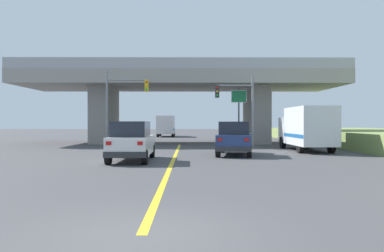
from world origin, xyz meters
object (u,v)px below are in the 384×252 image
object	(u,v)px
traffic_signal_nearside	(240,103)
semi_truck_distant	(166,126)
suv_lead	(132,141)
highway_sign	(239,104)
traffic_signal_farside	(120,99)
box_truck	(307,128)
suv_crossing	(235,138)

from	to	relation	value
traffic_signal_nearside	semi_truck_distant	size ratio (longest dim) A/B	0.85
suv_lead	highway_sign	size ratio (longest dim) A/B	0.97
suv_lead	semi_truck_distant	world-z (taller)	semi_truck_distant
traffic_signal_farside	highway_sign	world-z (taller)	traffic_signal_farside
box_truck	traffic_signal_farside	bearing A→B (deg)	161.34
traffic_signal_nearside	semi_truck_distant	distance (m)	24.89
traffic_signal_farside	highway_sign	size ratio (longest dim) A/B	1.23
suv_lead	highway_sign	xyz separation A→B (m)	(7.31, 14.28, 2.58)
suv_crossing	box_truck	world-z (taller)	box_truck
box_truck	suv_crossing	bearing A→B (deg)	-147.70
traffic_signal_farside	box_truck	bearing A→B (deg)	-18.66
traffic_signal_nearside	traffic_signal_farside	distance (m)	9.60
semi_truck_distant	box_truck	bearing A→B (deg)	-67.51
suv_crossing	traffic_signal_nearside	size ratio (longest dim) A/B	0.87
suv_lead	traffic_signal_farside	bearing A→B (deg)	102.78
suv_lead	semi_truck_distant	bearing A→B (deg)	90.49
suv_crossing	traffic_signal_farside	world-z (taller)	traffic_signal_farside
suv_lead	suv_crossing	size ratio (longest dim) A/B	0.99
box_truck	semi_truck_distant	distance (m)	29.71
suv_crossing	highway_sign	bearing A→B (deg)	90.10
box_truck	highway_sign	bearing A→B (deg)	117.18
suv_crossing	traffic_signal_farside	distance (m)	11.91
suv_crossing	semi_truck_distant	xyz separation A→B (m)	(-5.97, 30.86, 0.52)
suv_lead	semi_truck_distant	xyz separation A→B (m)	(-0.30, 34.40, 0.52)
highway_sign	suv_crossing	bearing A→B (deg)	-98.68
box_truck	highway_sign	distance (m)	8.47
suv_crossing	traffic_signal_nearside	xyz separation A→B (m)	(1.26, 7.13, 2.52)
highway_sign	semi_truck_distant	bearing A→B (deg)	110.70
traffic_signal_nearside	traffic_signal_farside	xyz separation A→B (m)	(-9.55, 0.91, 0.36)
suv_crossing	semi_truck_distant	size ratio (longest dim) A/B	0.74
traffic_signal_nearside	suv_lead	bearing A→B (deg)	-123.00
box_truck	traffic_signal_nearside	size ratio (longest dim) A/B	1.23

